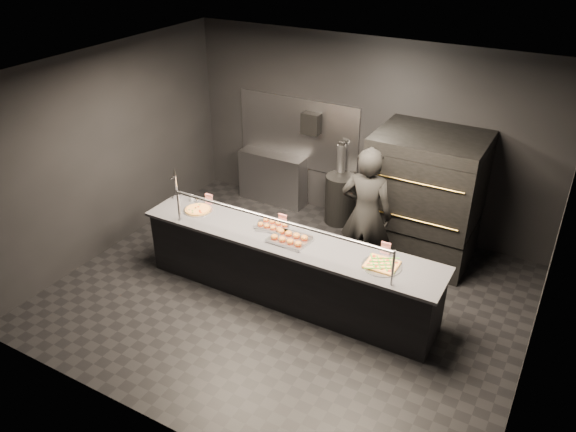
% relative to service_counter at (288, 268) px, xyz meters
% --- Properties ---
extents(room, '(6.04, 6.00, 3.00)m').
position_rel_service_counter_xyz_m(room, '(-0.02, 0.05, 1.03)').
color(room, black).
rests_on(room, ground).
extents(service_counter, '(4.10, 0.78, 1.37)m').
position_rel_service_counter_xyz_m(service_counter, '(0.00, 0.00, 0.00)').
color(service_counter, black).
rests_on(service_counter, ground).
extents(pizza_oven, '(1.50, 1.23, 1.91)m').
position_rel_service_counter_xyz_m(pizza_oven, '(1.20, 1.90, 0.50)').
color(pizza_oven, black).
rests_on(pizza_oven, ground).
extents(prep_shelf, '(1.20, 0.35, 0.90)m').
position_rel_service_counter_xyz_m(prep_shelf, '(-1.60, 2.32, -0.01)').
color(prep_shelf, '#99999E').
rests_on(prep_shelf, ground).
extents(towel_dispenser, '(0.30, 0.20, 0.35)m').
position_rel_service_counter_xyz_m(towel_dispenser, '(-0.90, 2.39, 1.09)').
color(towel_dispenser, black).
rests_on(towel_dispenser, room).
extents(fire_extinguisher, '(0.14, 0.14, 0.51)m').
position_rel_service_counter_xyz_m(fire_extinguisher, '(-0.35, 2.40, 0.60)').
color(fire_extinguisher, '#B2B2B7').
rests_on(fire_extinguisher, room).
extents(beer_tap, '(0.13, 0.18, 0.48)m').
position_rel_service_counter_xyz_m(beer_tap, '(-1.95, 0.20, 0.59)').
color(beer_tap, silver).
rests_on(beer_tap, service_counter).
extents(round_pizza, '(0.41, 0.41, 0.03)m').
position_rel_service_counter_xyz_m(round_pizza, '(-1.45, 0.03, 0.47)').
color(round_pizza, silver).
rests_on(round_pizza, service_counter).
extents(slider_tray_a, '(0.50, 0.44, 0.07)m').
position_rel_service_counter_xyz_m(slider_tray_a, '(-0.31, 0.15, 0.48)').
color(slider_tray_a, silver).
rests_on(slider_tray_a, service_counter).
extents(slider_tray_b, '(0.53, 0.41, 0.08)m').
position_rel_service_counter_xyz_m(slider_tray_b, '(0.04, -0.04, 0.49)').
color(slider_tray_b, silver).
rests_on(slider_tray_b, service_counter).
extents(square_pizza, '(0.47, 0.47, 0.05)m').
position_rel_service_counter_xyz_m(square_pizza, '(1.28, -0.01, 0.47)').
color(square_pizza, silver).
rests_on(square_pizza, service_counter).
extents(condiment_jar, '(0.14, 0.05, 0.09)m').
position_rel_service_counter_xyz_m(condiment_jar, '(-1.67, 0.22, 0.50)').
color(condiment_jar, silver).
rests_on(condiment_jar, service_counter).
extents(tent_cards, '(2.77, 0.04, 0.15)m').
position_rel_service_counter_xyz_m(tent_cards, '(-0.15, 0.28, 0.53)').
color(tent_cards, white).
rests_on(tent_cards, service_counter).
extents(trash_bin, '(0.49, 0.49, 0.82)m').
position_rel_service_counter_xyz_m(trash_bin, '(-0.26, 2.22, -0.05)').
color(trash_bin, black).
rests_on(trash_bin, ground).
extents(worker, '(0.76, 0.54, 1.95)m').
position_rel_service_counter_xyz_m(worker, '(0.67, 0.97, 0.51)').
color(worker, black).
rests_on(worker, ground).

